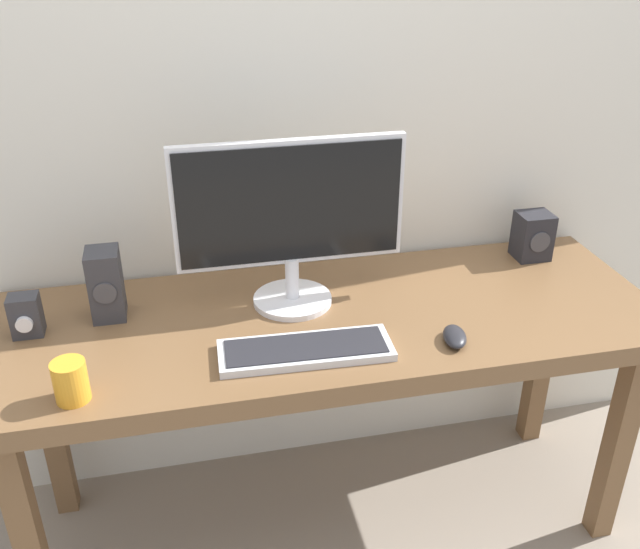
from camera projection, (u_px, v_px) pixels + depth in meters
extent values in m
plane|color=gray|center=(328.00, 517.00, 2.15)|extent=(6.00, 6.00, 0.00)
cube|color=brown|center=(329.00, 323.00, 1.83)|extent=(1.74, 0.62, 0.05)
cube|color=brown|center=(29.00, 539.00, 1.66)|extent=(0.06, 0.06, 0.67)
cube|color=brown|center=(618.00, 443.00, 1.95)|extent=(0.06, 0.06, 0.67)
cube|color=brown|center=(51.00, 421.00, 2.04)|extent=(0.06, 0.06, 0.67)
cube|color=brown|center=(541.00, 355.00, 2.33)|extent=(0.06, 0.06, 0.67)
cylinder|color=silver|center=(293.00, 299.00, 1.87)|extent=(0.21, 0.21, 0.02)
cylinder|color=silver|center=(292.00, 278.00, 1.84)|extent=(0.04, 0.04, 0.11)
cube|color=silver|center=(290.00, 203.00, 1.75)|extent=(0.59, 0.02, 0.33)
cube|color=black|center=(291.00, 205.00, 1.74)|extent=(0.56, 0.01, 0.30)
cube|color=silver|center=(306.00, 350.00, 1.65)|extent=(0.42, 0.16, 0.02)
cube|color=#232328|center=(306.00, 346.00, 1.64)|extent=(0.38, 0.13, 0.00)
ellipsoid|color=#232328|center=(455.00, 337.00, 1.69)|extent=(0.08, 0.11, 0.03)
cube|color=#232328|center=(533.00, 236.00, 2.08)|extent=(0.10, 0.09, 0.14)
cylinder|color=#3F3F44|center=(540.00, 242.00, 2.04)|extent=(0.06, 0.00, 0.06)
cube|color=#333338|center=(106.00, 284.00, 1.76)|extent=(0.08, 0.09, 0.19)
cylinder|color=#3F3F44|center=(105.00, 293.00, 1.72)|extent=(0.06, 0.00, 0.06)
cube|color=#333338|center=(26.00, 315.00, 1.71)|extent=(0.07, 0.06, 0.11)
cylinder|color=silver|center=(24.00, 325.00, 1.68)|extent=(0.04, 0.01, 0.04)
cylinder|color=orange|center=(71.00, 381.00, 1.48)|extent=(0.07, 0.07, 0.09)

